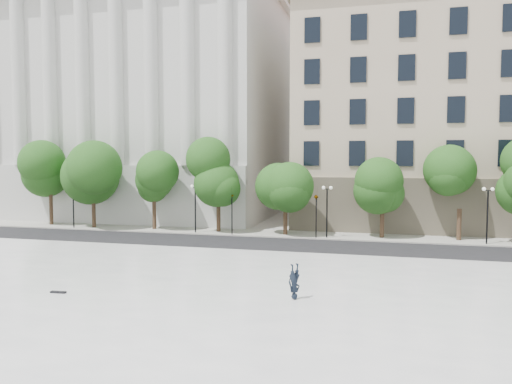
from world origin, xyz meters
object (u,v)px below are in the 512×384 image
traffic_light_west (232,194)px  person_lying (294,294)px  traffic_light_east (316,195)px  skateboard (58,292)px

traffic_light_west → person_lying: traffic_light_west is taller
traffic_light_west → traffic_light_east: (7.26, 0.00, 0.05)m
traffic_light_east → person_lying: 19.53m
traffic_light_west → skateboard: bearing=-95.5°
traffic_light_east → skateboard: (-9.29, -20.96, -3.17)m
person_lying → skateboard: size_ratio=2.10×
traffic_light_west → traffic_light_east: size_ratio=0.99×
person_lying → traffic_light_west: bearing=71.3°
skateboard → person_lying: bearing=5.6°
traffic_light_west → skateboard: traffic_light_west is taller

